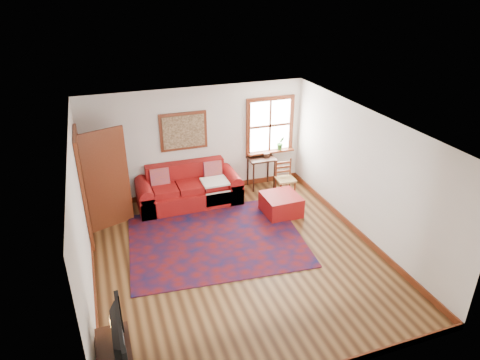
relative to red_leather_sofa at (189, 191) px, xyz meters
name	(u,v)px	position (x,y,z in m)	size (l,w,h in m)	color
ground	(237,257)	(0.34, -2.31, -0.29)	(5.50, 5.50, 0.00)	#3C2210
room_envelope	(237,175)	(0.34, -2.30, 1.36)	(5.04, 5.54, 2.52)	silver
window	(271,131)	(2.12, 0.39, 1.02)	(1.18, 0.20, 1.38)	white
doorway	(98,182)	(-1.86, -0.53, 0.78)	(0.89, 1.08, 2.14)	black
framed_artwork	(184,131)	(0.04, 0.40, 1.26)	(1.05, 0.07, 0.85)	maroon
persian_rug	(216,239)	(0.13, -1.64, -0.28)	(3.28, 2.62, 0.02)	#5C0E0D
red_leather_sofa	(189,191)	(0.00, 0.00, 0.00)	(2.25, 0.93, 0.88)	maroon
red_ottoman	(281,204)	(1.74, -1.11, -0.08)	(0.74, 0.74, 0.42)	maroon
side_table	(261,163)	(1.81, 0.22, 0.34)	(0.63, 0.47, 0.75)	black
ladder_back_chair	(285,177)	(2.15, -0.39, 0.17)	(0.43, 0.41, 0.87)	tan
television	(113,341)	(-1.92, -4.42, 0.52)	(1.04, 0.14, 0.60)	black
candle_hurricane	(114,321)	(-1.89, -3.88, 0.30)	(0.12, 0.12, 0.18)	silver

